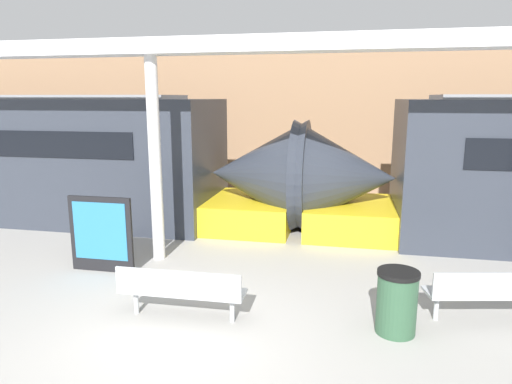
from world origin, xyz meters
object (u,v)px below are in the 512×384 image
at_px(bench_near, 181,289).
at_px(poster_board, 101,234).
at_px(bench_far, 486,291).
at_px(trash_bin, 397,302).
at_px(support_column_near, 155,161).

height_order(bench_near, poster_board, poster_board).
bearing_deg(bench_far, bench_near, 178.80).
bearing_deg(trash_bin, poster_board, 166.14).
height_order(bench_near, trash_bin, trash_bin).
height_order(bench_far, poster_board, poster_board).
distance_m(trash_bin, poster_board, 5.22).
xyz_separation_m(poster_board, support_column_near, (0.73, 0.85, 1.24)).
distance_m(bench_near, support_column_near, 3.09).
height_order(trash_bin, support_column_near, support_column_near).
bearing_deg(poster_board, trash_bin, -13.86).
bearing_deg(poster_board, support_column_near, 49.18).
bearing_deg(bench_far, support_column_near, 152.60).
xyz_separation_m(bench_far, poster_board, (-6.32, 0.70, 0.23)).
height_order(bench_far, trash_bin, trash_bin).
relative_size(bench_near, support_column_near, 0.47).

